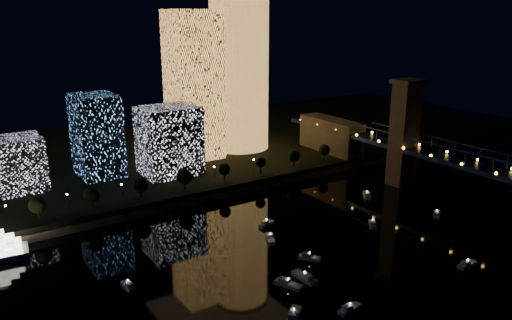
{
  "coord_description": "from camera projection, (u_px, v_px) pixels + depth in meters",
  "views": [
    {
      "loc": [
        -117.42,
        -100.7,
        78.87
      ],
      "look_at": [
        -14.49,
        55.0,
        23.67
      ],
      "focal_mm": 35.0,
      "sensor_mm": 36.0,
      "label": 1
    }
  ],
  "objects": [
    {
      "name": "motorboats",
      "position": [
        329.0,
        252.0,
        169.06
      ],
      "size": [
        128.24,
        69.3,
        2.78
      ],
      "color": "silver",
      "rests_on": "ground"
    },
    {
      "name": "ground",
      "position": [
        384.0,
        261.0,
        165.02
      ],
      "size": [
        520.0,
        520.0,
        0.0
      ],
      "primitive_type": "plane",
      "color": "black",
      "rests_on": "ground"
    },
    {
      "name": "far_bank",
      "position": [
        178.0,
        148.0,
        292.3
      ],
      "size": [
        420.0,
        160.0,
        5.0
      ],
      "primitive_type": "cube",
      "color": "black",
      "rests_on": "ground"
    },
    {
      "name": "midrise_blocks",
      "position": [
        78.0,
        149.0,
        221.37
      ],
      "size": [
        114.91,
        40.6,
        38.03
      ],
      "color": "silver",
      "rests_on": "far_bank"
    },
    {
      "name": "seawall",
      "position": [
        250.0,
        187.0,
        230.19
      ],
      "size": [
        420.0,
        6.0,
        3.0
      ],
      "primitive_type": "cube",
      "color": "#6B5E4C",
      "rests_on": "ground"
    },
    {
      "name": "tower_rectangular",
      "position": [
        194.0,
        86.0,
        256.63
      ],
      "size": [
        23.78,
        23.78,
        75.67
      ],
      "primitive_type": "cube",
      "color": "#FFB151",
      "rests_on": "far_bank"
    },
    {
      "name": "esplanade_trees",
      "position": [
        176.0,
        178.0,
        214.55
      ],
      "size": [
        165.87,
        6.86,
        8.93
      ],
      "color": "black",
      "rests_on": "far_bank"
    },
    {
      "name": "truss_bridge",
      "position": [
        494.0,
        177.0,
        197.76
      ],
      "size": [
        13.0,
        266.0,
        50.0
      ],
      "color": "#162748",
      "rests_on": "ground"
    },
    {
      "name": "street_lamps",
      "position": [
        170.0,
        178.0,
        219.67
      ],
      "size": [
        132.7,
        0.7,
        5.65
      ],
      "color": "black",
      "rests_on": "far_bank"
    },
    {
      "name": "tower_cylindrical",
      "position": [
        239.0,
        69.0,
        273.01
      ],
      "size": [
        34.0,
        34.0,
        88.81
      ],
      "color": "#FFB151",
      "rests_on": "far_bank"
    }
  ]
}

